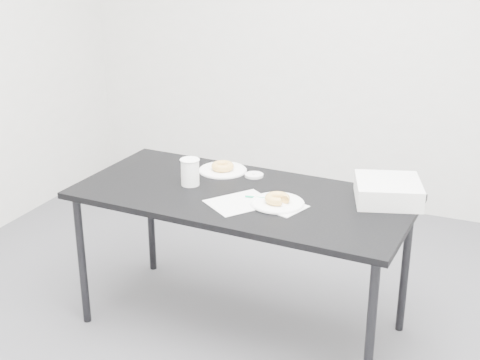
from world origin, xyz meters
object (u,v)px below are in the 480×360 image
at_px(plate_near, 277,203).
at_px(plate_far, 223,170).
at_px(scorecard, 240,203).
at_px(coffee_cup, 190,172).
at_px(pen, 259,198).
at_px(donut_near, 277,198).
at_px(bakery_box, 388,191).
at_px(donut_far, 223,166).
at_px(table, 242,204).

xyz_separation_m(plate_near, plate_far, (-0.42, 0.31, -0.00)).
distance_m(scorecard, coffee_cup, 0.35).
relative_size(pen, donut_near, 1.12).
distance_m(plate_near, donut_near, 0.02).
relative_size(plate_near, bakery_box, 0.85).
distance_m(plate_near, bakery_box, 0.53).
xyz_separation_m(donut_near, plate_far, (-0.42, 0.31, -0.03)).
bearing_deg(donut_near, coffee_cup, 172.55).
bearing_deg(donut_near, plate_far, 143.63).
bearing_deg(coffee_cup, bakery_box, 10.95).
relative_size(plate_far, donut_far, 2.13).
distance_m(plate_near, donut_far, 0.52).
distance_m(scorecard, donut_far, 0.44).
relative_size(plate_near, coffee_cup, 1.84).
xyz_separation_m(scorecard, donut_far, (-0.25, 0.36, 0.03)).
bearing_deg(bakery_box, coffee_cup, 173.46).
bearing_deg(donut_far, pen, -41.82).
bearing_deg(plate_far, table, -49.43).
height_order(pen, donut_near, donut_near).
xyz_separation_m(scorecard, plate_far, (-0.25, 0.36, 0.00)).
bearing_deg(plate_near, coffee_cup, 172.55).
height_order(table, plate_far, plate_far).
bearing_deg(donut_near, bakery_box, 28.15).
xyz_separation_m(table, pen, (0.10, -0.03, 0.06)).
relative_size(donut_far, coffee_cup, 0.87).
bearing_deg(donut_far, scorecard, -54.88).
bearing_deg(pen, coffee_cup, 167.55).
bearing_deg(donut_near, pen, 165.96).
relative_size(pen, bakery_box, 0.44).
xyz_separation_m(plate_near, donut_near, (-0.00, 0.00, 0.02)).
distance_m(table, scorecard, 0.13).
distance_m(pen, bakery_box, 0.61).
bearing_deg(coffee_cup, pen, -5.63).
distance_m(plate_near, plate_far, 0.52).
xyz_separation_m(plate_far, donut_far, (0.00, 0.00, 0.02)).
distance_m(pen, donut_near, 0.11).
bearing_deg(bakery_box, plate_near, -169.34).
xyz_separation_m(scorecard, coffee_cup, (-0.32, 0.11, 0.07)).
height_order(pen, plate_far, pen).
bearing_deg(donut_far, bakery_box, -4.10).
distance_m(table, coffee_cup, 0.31).
bearing_deg(donut_near, plate_near, -26.57).
bearing_deg(plate_near, donut_far, 143.63).
bearing_deg(table, plate_near, -12.56).
height_order(plate_near, coffee_cup, coffee_cup).
bearing_deg(scorecard, plate_far, 161.30).
bearing_deg(pen, bakery_box, 14.56).
bearing_deg(donut_far, donut_near, -36.37).
height_order(plate_far, donut_far, donut_far).
distance_m(scorecard, donut_near, 0.18).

